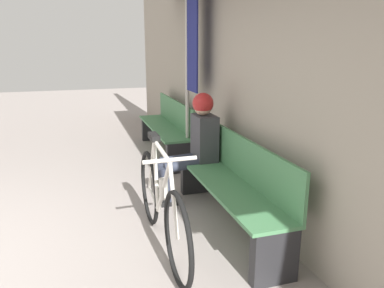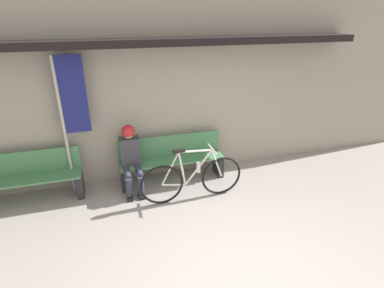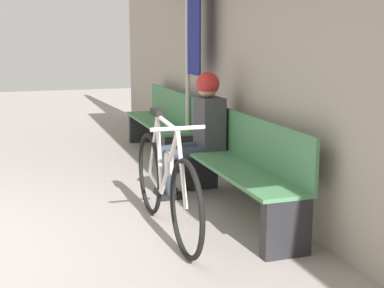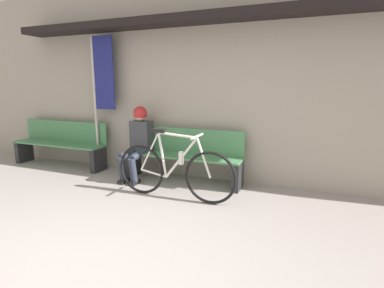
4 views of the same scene
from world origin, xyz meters
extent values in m
plane|color=gray|center=(0.00, 0.00, 0.00)|extent=(24.00, 24.00, 0.00)
cube|color=#9E9384|center=(0.00, 2.99, 1.60)|extent=(12.00, 0.12, 3.20)
cube|color=black|center=(0.00, 2.71, 2.50)|extent=(6.60, 0.44, 0.12)
cube|color=#477F51|center=(-0.16, 2.58, 0.44)|extent=(1.92, 0.42, 0.03)
cube|color=#477F51|center=(-0.16, 2.77, 0.65)|extent=(1.92, 0.03, 0.40)
cube|color=#232326|center=(-1.07, 2.58, 0.21)|extent=(0.10, 0.36, 0.42)
cube|color=#232326|center=(0.75, 2.58, 0.21)|extent=(0.10, 0.36, 0.42)
torus|color=black|center=(-0.50, 1.91, 0.36)|extent=(0.71, 0.04, 0.71)
torus|color=black|center=(0.54, 1.91, 0.36)|extent=(0.71, 0.04, 0.71)
cylinder|color=silver|center=(0.08, 1.91, 0.89)|extent=(0.56, 0.03, 0.07)
cylinder|color=silver|center=(0.13, 1.91, 0.58)|extent=(0.48, 0.03, 0.60)
cylinder|color=silver|center=(-0.15, 1.91, 0.60)|extent=(0.14, 0.03, 0.62)
cylinder|color=silver|center=(-0.30, 1.91, 0.32)|extent=(0.40, 0.03, 0.09)
cylinder|color=silver|center=(-0.35, 1.91, 0.63)|extent=(0.31, 0.02, 0.56)
cylinder|color=silver|center=(0.45, 1.91, 0.61)|extent=(0.22, 0.03, 0.53)
cube|color=black|center=(-0.20, 1.91, 0.93)|extent=(0.20, 0.07, 0.05)
cylinder|color=silver|center=(0.36, 1.91, 0.89)|extent=(0.03, 0.40, 0.03)
cylinder|color=beige|center=(0.13, 1.91, 0.58)|extent=(0.07, 0.07, 0.17)
cylinder|color=#2D3342|center=(-1.01, 2.35, 0.44)|extent=(0.11, 0.45, 0.13)
cylinder|color=#2D3342|center=(-1.01, 2.16, 0.24)|extent=(0.11, 0.17, 0.39)
cube|color=black|center=(-1.01, 2.19, 0.03)|extent=(0.10, 0.22, 0.06)
cylinder|color=#2D3342|center=(-0.81, 2.35, 0.44)|extent=(0.11, 0.45, 0.13)
cylinder|color=#2D3342|center=(-0.81, 2.16, 0.24)|extent=(0.11, 0.17, 0.39)
cube|color=black|center=(-0.81, 2.19, 0.03)|extent=(0.10, 0.22, 0.06)
cube|color=#38383D|center=(-0.91, 2.62, 0.70)|extent=(0.34, 0.22, 0.50)
sphere|color=tan|center=(-0.91, 2.60, 1.05)|extent=(0.20, 0.20, 0.20)
sphere|color=#B22323|center=(-0.91, 2.60, 1.08)|extent=(0.23, 0.23, 0.23)
cube|color=#477F51|center=(-2.74, 2.58, 0.44)|extent=(1.96, 0.42, 0.03)
cube|color=#477F51|center=(-2.74, 2.77, 0.65)|extent=(1.96, 0.03, 0.40)
cube|color=#232326|center=(-3.67, 2.58, 0.21)|extent=(0.10, 0.36, 0.42)
cube|color=#232326|center=(-1.81, 2.58, 0.21)|extent=(0.10, 0.36, 0.42)
cylinder|color=#B7B2A8|center=(-1.92, 2.72, 1.18)|extent=(0.05, 0.05, 2.36)
cube|color=navy|center=(-1.70, 2.72, 1.73)|extent=(0.40, 0.02, 1.25)
camera|label=1|loc=(2.86, 1.28, 1.71)|focal=35.00mm
camera|label=2|loc=(-1.22, -2.25, 2.94)|focal=28.00mm
camera|label=3|loc=(3.90, 0.82, 1.53)|focal=50.00mm
camera|label=4|loc=(1.72, -1.63, 1.55)|focal=28.00mm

